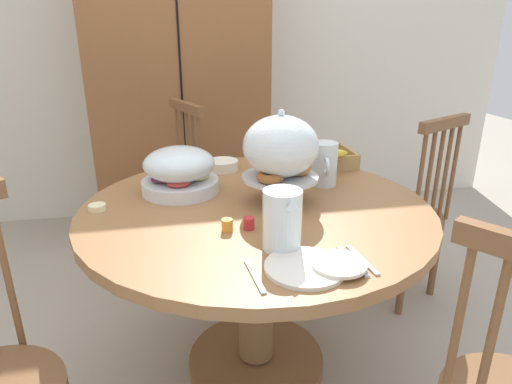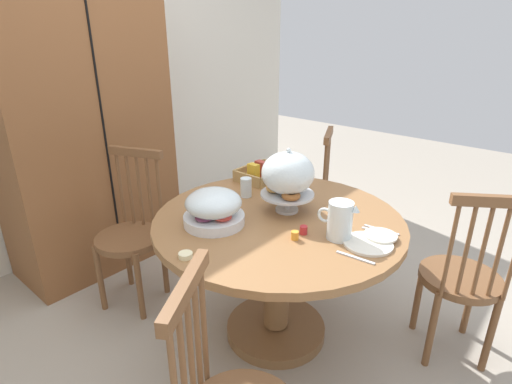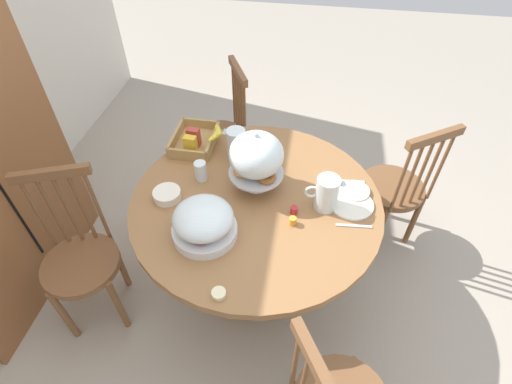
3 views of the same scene
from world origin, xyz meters
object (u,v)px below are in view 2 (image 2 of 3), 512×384
(china_plate_large, at_px, (368,244))
(cereal_bowl, at_px, (209,195))
(china_plate_small, at_px, (380,235))
(windsor_chair_near_window, at_px, (131,236))
(orange_juice_pitcher, at_px, (340,222))
(pastry_stand_with_dome, at_px, (288,175))
(windsor_chair_far_side, at_px, (306,199))
(cereal_basket, at_px, (263,173))
(fruit_platter_covered, at_px, (214,208))
(butter_dish, at_px, (186,255))
(wooden_armoire, at_px, (83,131))
(windsor_chair_facing_door, at_px, (462,281))
(drinking_glass, at_px, (246,187))
(milk_pitcher, at_px, (289,179))
(dining_table, at_px, (277,251))

(china_plate_large, height_order, cereal_bowl, cereal_bowl)
(china_plate_small, bearing_deg, cereal_bowl, 101.72)
(windsor_chair_near_window, distance_m, orange_juice_pitcher, 1.32)
(pastry_stand_with_dome, relative_size, cereal_bowl, 2.46)
(windsor_chair_far_side, xyz_separation_m, cereal_basket, (-0.48, 0.02, 0.33))
(orange_juice_pitcher, relative_size, china_plate_large, 0.89)
(china_plate_large, bearing_deg, fruit_platter_covered, 114.44)
(pastry_stand_with_dome, relative_size, butter_dish, 5.73)
(wooden_armoire, distance_m, cereal_bowl, 1.11)
(wooden_armoire, distance_m, china_plate_small, 2.06)
(windsor_chair_near_window, height_order, cereal_basket, windsor_chair_near_window)
(china_plate_small, bearing_deg, windsor_chair_near_window, 108.25)
(windsor_chair_far_side, relative_size, cereal_basket, 3.09)
(wooden_armoire, height_order, butter_dish, wooden_armoire)
(windsor_chair_facing_door, height_order, cereal_bowl, windsor_chair_facing_door)
(china_plate_large, bearing_deg, china_plate_small, -10.76)
(drinking_glass, bearing_deg, cereal_basket, 20.00)
(butter_dish, bearing_deg, windsor_chair_near_window, 73.89)
(cereal_basket, relative_size, butter_dish, 5.27)
(windsor_chair_near_window, height_order, drinking_glass, windsor_chair_near_window)
(windsor_chair_far_side, height_order, cereal_bowl, windsor_chair_far_side)
(orange_juice_pitcher, xyz_separation_m, china_plate_large, (0.03, -0.13, -0.08))
(fruit_platter_covered, xyz_separation_m, china_plate_large, (0.30, -0.67, -0.08))
(milk_pitcher, xyz_separation_m, china_plate_large, (-0.27, -0.64, -0.08))
(windsor_chair_far_side, xyz_separation_m, drinking_glass, (-0.75, -0.08, 0.34))
(dining_table, relative_size, china_plate_small, 8.49)
(windsor_chair_facing_door, distance_m, milk_pitcher, 1.04)
(windsor_chair_near_window, relative_size, orange_juice_pitcher, 4.97)
(china_plate_small, xyz_separation_m, butter_dish, (-0.69, 0.55, -0.01))
(wooden_armoire, xyz_separation_m, drinking_glass, (0.31, -1.21, -0.19))
(wooden_armoire, height_order, windsor_chair_near_window, wooden_armoire)
(cereal_basket, bearing_deg, butter_dish, -159.35)
(windsor_chair_facing_door, relative_size, butter_dish, 16.25)
(milk_pitcher, bearing_deg, pastry_stand_with_dome, -146.20)
(fruit_platter_covered, height_order, orange_juice_pitcher, same)
(milk_pitcher, height_order, cereal_bowl, milk_pitcher)
(cereal_bowl, bearing_deg, cereal_basket, -4.29)
(cereal_basket, distance_m, drinking_glass, 0.29)
(wooden_armoire, relative_size, pastry_stand_with_dome, 5.70)
(windsor_chair_far_side, xyz_separation_m, pastry_stand_with_dome, (-0.76, -0.38, 0.49))
(cereal_basket, bearing_deg, drinking_glass, -160.00)
(windsor_chair_near_window, xyz_separation_m, drinking_glass, (0.42, -0.57, 0.34))
(windsor_chair_facing_door, bearing_deg, butter_dish, 141.23)
(dining_table, distance_m, butter_dish, 0.60)
(orange_juice_pitcher, relative_size, china_plate_small, 1.31)
(wooden_armoire, height_order, cereal_bowl, wooden_armoire)
(china_plate_large, bearing_deg, windsor_chair_facing_door, -34.72)
(windsor_chair_near_window, height_order, windsor_chair_far_side, same)
(windsor_chair_near_window, xyz_separation_m, fruit_platter_covered, (0.06, -0.69, 0.37))
(windsor_chair_near_window, bearing_deg, china_plate_small, -71.75)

